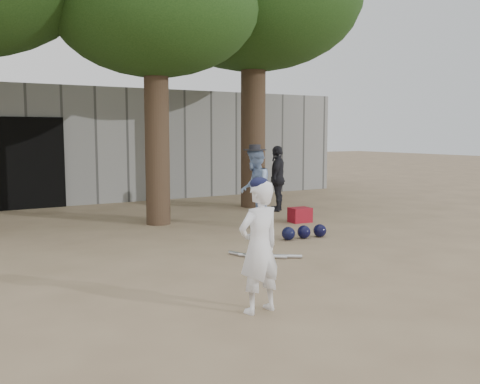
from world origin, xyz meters
TOP-DOWN VIEW (x-y plane):
  - ground at (0.00, 0.00)m, footprint 70.00×70.00m
  - boy_player at (-0.55, -1.30)m, footprint 0.53×0.38m
  - spectator_blue at (2.06, 2.89)m, footprint 0.92×0.94m
  - spectator_dark at (3.69, 4.47)m, footprint 0.91×0.89m
  - red_bag at (3.17, 2.91)m, footprint 0.44×0.35m
  - back_building at (-0.00, 10.33)m, footprint 16.00×5.24m
  - helmet_row at (2.20, 1.50)m, footprint 0.87×0.29m
  - bat_pile at (0.79, 0.67)m, footprint 0.81×0.82m

SIDE VIEW (x-z plane):
  - ground at x=0.00m, z-range 0.00..0.00m
  - bat_pile at x=0.79m, z-range 0.00..0.06m
  - helmet_row at x=2.20m, z-range 0.00..0.23m
  - red_bag at x=3.17m, z-range 0.00..0.30m
  - boy_player at x=-0.55m, z-range 0.00..1.35m
  - spectator_dark at x=3.69m, z-range 0.00..1.53m
  - spectator_blue at x=2.06m, z-range 0.00..1.53m
  - back_building at x=0.00m, z-range 0.00..3.00m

